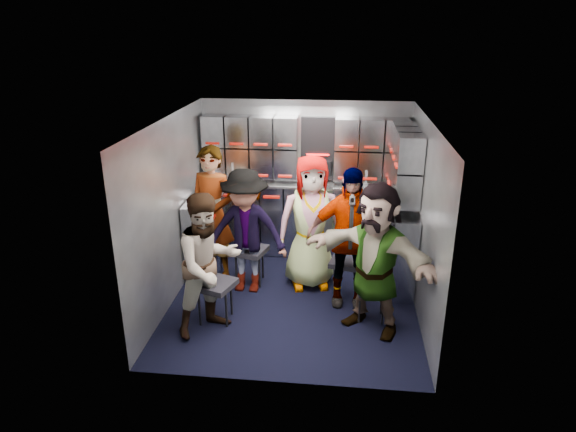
# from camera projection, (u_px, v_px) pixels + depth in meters

# --- Properties ---
(floor) EXTENTS (3.00, 3.00, 0.00)m
(floor) POSITION_uv_depth(u_px,v_px,m) (294.00, 299.00, 6.05)
(floor) COLOR black
(floor) RESTS_ON ground
(wall_back) EXTENTS (2.80, 0.04, 2.10)m
(wall_back) POSITION_uv_depth(u_px,v_px,m) (305.00, 177.00, 7.07)
(wall_back) COLOR gray
(wall_back) RESTS_ON ground
(wall_left) EXTENTS (0.04, 3.00, 2.10)m
(wall_left) POSITION_uv_depth(u_px,v_px,m) (172.00, 211.00, 5.82)
(wall_left) COLOR gray
(wall_left) RESTS_ON ground
(wall_right) EXTENTS (0.04, 3.00, 2.10)m
(wall_right) POSITION_uv_depth(u_px,v_px,m) (423.00, 220.00, 5.53)
(wall_right) COLOR gray
(wall_right) RESTS_ON ground
(ceiling) EXTENTS (2.80, 3.00, 0.02)m
(ceiling) POSITION_uv_depth(u_px,v_px,m) (295.00, 121.00, 5.30)
(ceiling) COLOR silver
(ceiling) RESTS_ON wall_back
(cart_bank_back) EXTENTS (2.68, 0.38, 0.99)m
(cart_bank_back) POSITION_uv_depth(u_px,v_px,m) (303.00, 220.00, 7.07)
(cart_bank_back) COLOR #9296A1
(cart_bank_back) RESTS_ON ground
(cart_bank_left) EXTENTS (0.38, 0.76, 0.99)m
(cart_bank_left) POSITION_uv_depth(u_px,v_px,m) (205.00, 237.00, 6.51)
(cart_bank_left) COLOR #9296A1
(cart_bank_left) RESTS_ON ground
(counter) EXTENTS (2.68, 0.42, 0.03)m
(counter) POSITION_uv_depth(u_px,v_px,m) (303.00, 184.00, 6.88)
(counter) COLOR #AFB1B6
(counter) RESTS_ON cart_bank_back
(locker_bank_back) EXTENTS (2.68, 0.28, 0.82)m
(locker_bank_back) POSITION_uv_depth(u_px,v_px,m) (304.00, 148.00, 6.77)
(locker_bank_back) COLOR #9296A1
(locker_bank_back) RESTS_ON wall_back
(locker_bank_right) EXTENTS (0.28, 1.00, 0.82)m
(locker_bank_right) POSITION_uv_depth(u_px,v_px,m) (406.00, 164.00, 6.04)
(locker_bank_right) COLOR #9296A1
(locker_bank_right) RESTS_ON wall_right
(right_cabinet) EXTENTS (0.28, 1.20, 1.00)m
(right_cabinet) POSITION_uv_depth(u_px,v_px,m) (400.00, 244.00, 6.30)
(right_cabinet) COLOR #9296A1
(right_cabinet) RESTS_ON ground
(coffee_niche) EXTENTS (0.46, 0.16, 0.84)m
(coffee_niche) POSITION_uv_depth(u_px,v_px,m) (318.00, 149.00, 6.82)
(coffee_niche) COLOR black
(coffee_niche) RESTS_ON wall_back
(red_latch_strip) EXTENTS (2.60, 0.02, 0.03)m
(red_latch_strip) POSITION_uv_depth(u_px,v_px,m) (302.00, 198.00, 6.75)
(red_latch_strip) COLOR #A21008
(red_latch_strip) RESTS_ON cart_bank_back
(jump_seat_near_left) EXTENTS (0.49, 0.48, 0.47)m
(jump_seat_near_left) POSITION_uv_depth(u_px,v_px,m) (215.00, 286.00, 5.48)
(jump_seat_near_left) COLOR black
(jump_seat_near_left) RESTS_ON ground
(jump_seat_mid_left) EXTENTS (0.48, 0.46, 0.46)m
(jump_seat_mid_left) POSITION_uv_depth(u_px,v_px,m) (249.00, 252.00, 6.29)
(jump_seat_mid_left) COLOR black
(jump_seat_mid_left) RESTS_ON ground
(jump_seat_center) EXTENTS (0.48, 0.47, 0.47)m
(jump_seat_center) POSITION_uv_depth(u_px,v_px,m) (311.00, 247.00, 6.41)
(jump_seat_center) COLOR black
(jump_seat_center) RESTS_ON ground
(jump_seat_mid_right) EXTENTS (0.44, 0.43, 0.45)m
(jump_seat_mid_right) POSITION_uv_depth(u_px,v_px,m) (347.00, 264.00, 6.02)
(jump_seat_mid_right) COLOR black
(jump_seat_mid_right) RESTS_ON ground
(jump_seat_near_right) EXTENTS (0.38, 0.37, 0.40)m
(jump_seat_near_right) POSITION_uv_depth(u_px,v_px,m) (372.00, 290.00, 5.53)
(jump_seat_near_right) COLOR black
(jump_seat_near_right) RESTS_ON ground
(attendant_standing) EXTENTS (0.71, 0.56, 1.70)m
(attendant_standing) POSITION_uv_depth(u_px,v_px,m) (213.00, 214.00, 6.28)
(attendant_standing) COLOR black
(attendant_standing) RESTS_ON ground
(attendant_arc_a) EXTENTS (0.93, 0.92, 1.51)m
(attendant_arc_a) POSITION_uv_depth(u_px,v_px,m) (209.00, 265.00, 5.19)
(attendant_arc_a) COLOR black
(attendant_arc_a) RESTS_ON ground
(attendant_arc_b) EXTENTS (1.01, 0.62, 1.51)m
(attendant_arc_b) POSITION_uv_depth(u_px,v_px,m) (246.00, 232.00, 6.00)
(attendant_arc_b) COLOR black
(attendant_arc_b) RESTS_ON ground
(attendant_arc_c) EXTENTS (0.89, 0.67, 1.64)m
(attendant_arc_c) POSITION_uv_depth(u_px,v_px,m) (311.00, 223.00, 6.10)
(attendant_arc_c) COLOR black
(attendant_arc_c) RESTS_ON ground
(attendant_arc_d) EXTENTS (0.96, 0.42, 1.62)m
(attendant_arc_d) POSITION_uv_depth(u_px,v_px,m) (349.00, 238.00, 5.71)
(attendant_arc_d) COLOR black
(attendant_arc_d) RESTS_ON ground
(attendant_arc_e) EXTENTS (1.52, 1.20, 1.62)m
(attendant_arc_e) POSITION_uv_depth(u_px,v_px,m) (375.00, 259.00, 5.20)
(attendant_arc_e) COLOR black
(attendant_arc_e) RESTS_ON ground
(bottle_left) EXTENTS (0.07, 0.07, 0.27)m
(bottle_left) POSITION_uv_depth(u_px,v_px,m) (233.00, 172.00, 6.88)
(bottle_left) COLOR white
(bottle_left) RESTS_ON counter
(bottle_mid) EXTENTS (0.06, 0.06, 0.26)m
(bottle_mid) POSITION_uv_depth(u_px,v_px,m) (314.00, 175.00, 6.77)
(bottle_mid) COLOR white
(bottle_mid) RESTS_ON counter
(bottle_right) EXTENTS (0.07, 0.07, 0.22)m
(bottle_right) POSITION_uv_depth(u_px,v_px,m) (366.00, 178.00, 6.71)
(bottle_right) COLOR white
(bottle_right) RESTS_ON counter
(cup_left) EXTENTS (0.08, 0.08, 0.09)m
(cup_left) POSITION_uv_depth(u_px,v_px,m) (249.00, 179.00, 6.88)
(cup_left) COLOR tan
(cup_left) RESTS_ON counter
(cup_right) EXTENTS (0.07, 0.07, 0.10)m
(cup_right) POSITION_uv_depth(u_px,v_px,m) (345.00, 182.00, 6.75)
(cup_right) COLOR tan
(cup_right) RESTS_ON counter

